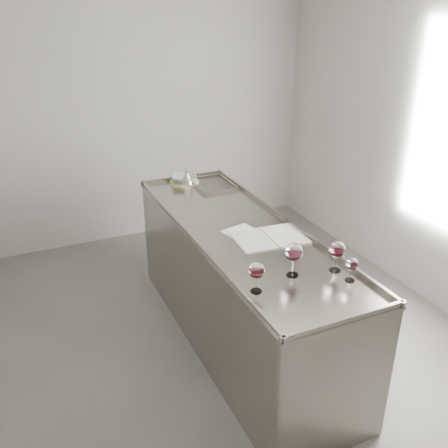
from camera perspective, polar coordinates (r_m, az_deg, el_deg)
name	(u,v)px	position (r m, az deg, el deg)	size (l,w,h in m)	color
room_shell	(188,194)	(2.89, -4.15, 3.39)	(4.54, 5.04, 2.84)	#53504E
counter	(240,287)	(3.73, 1.88, -7.25)	(0.77, 2.42, 0.97)	gray
wine_glass_left	(257,271)	(2.75, 3.76, -5.39)	(0.09, 0.09, 0.18)	white
wine_glass_middle	(294,253)	(2.92, 8.00, -3.30)	(0.11, 0.11, 0.21)	white
wine_glass_right	(337,250)	(3.02, 12.80, -2.92)	(0.10, 0.10, 0.19)	white
wine_glass_small	(352,265)	(2.95, 14.38, -4.52)	(0.07, 0.07, 0.15)	white
notebook	(270,238)	(3.40, 5.24, -1.59)	(0.50, 0.37, 0.02)	white
loose_paper_top	(246,235)	(3.44, 2.56, -1.25)	(0.22, 0.32, 0.00)	white
trivet	(184,182)	(4.41, -4.56, 4.80)	(0.26, 0.26, 0.02)	#C7BE81
ceramic_bowl	(184,178)	(4.40, -4.58, 5.25)	(0.22, 0.22, 0.05)	#91A1A8
wine_funnel	(187,179)	(4.33, -4.27, 5.12)	(0.13, 0.13, 0.19)	#A69C94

